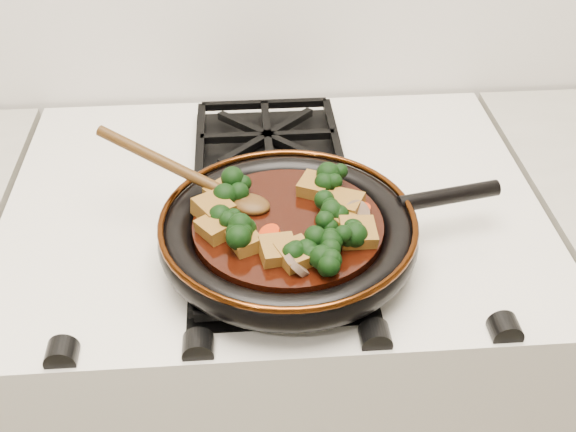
{
  "coord_description": "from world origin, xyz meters",
  "views": [
    {
      "loc": [
        -0.04,
        0.85,
        1.51
      ],
      "look_at": [
        0.01,
        1.56,
        0.97
      ],
      "focal_mm": 45.0,
      "sensor_mm": 36.0,
      "label": 1
    }
  ],
  "objects": [
    {
      "name": "broccoli_floret_9",
      "position": [
        -0.05,
        1.62,
        0.97
      ],
      "size": [
        0.07,
        0.07,
        0.06
      ],
      "primitive_type": null,
      "rotation": [
        0.05,
        -0.14,
        0.11
      ],
      "color": "black",
      "rests_on": "braising_sauce"
    },
    {
      "name": "tofu_cube_3",
      "position": [
        -0.0,
        1.5,
        0.97
      ],
      "size": [
        0.05,
        0.05,
        0.03
      ],
      "primitive_type": "cube",
      "rotation": [
        0.08,
        -0.12,
        1.74
      ],
      "color": "brown",
      "rests_on": "braising_sauce"
    },
    {
      "name": "carrot_coin_2",
      "position": [
        0.07,
        1.59,
        0.96
      ],
      "size": [
        0.03,
        0.03,
        0.01
      ],
      "primitive_type": "cylinder",
      "rotation": [
        0.11,
        -0.05,
        0.0
      ],
      "color": "red",
      "rests_on": "braising_sauce"
    },
    {
      "name": "braising_sauce",
      "position": [
        0.01,
        1.56,
        0.95
      ],
      "size": [
        0.24,
        0.24,
        0.02
      ],
      "primitive_type": "cylinder",
      "color": "black",
      "rests_on": "skillet"
    },
    {
      "name": "tofu_cube_9",
      "position": [
        -0.08,
        1.58,
        0.97
      ],
      "size": [
        0.06,
        0.06,
        0.03
      ],
      "primitive_type": "cube",
      "rotation": [
        0.06,
        -0.07,
        2.17
      ],
      "color": "brown",
      "rests_on": "braising_sauce"
    },
    {
      "name": "tofu_cube_8",
      "position": [
        0.02,
        1.49,
        0.97
      ],
      "size": [
        0.05,
        0.05,
        0.03
      ],
      "primitive_type": "cube",
      "rotation": [
        -0.0,
        -0.08,
        2.01
      ],
      "color": "brown",
      "rests_on": "braising_sauce"
    },
    {
      "name": "broccoli_floret_2",
      "position": [
        0.06,
        1.47,
        0.97
      ],
      "size": [
        0.06,
        0.07,
        0.06
      ],
      "primitive_type": null,
      "rotation": [
        0.11,
        0.01,
        0.1
      ],
      "color": "black",
      "rests_on": "braising_sauce"
    },
    {
      "name": "tofu_cube_10",
      "position": [
        -0.07,
        1.62,
        0.97
      ],
      "size": [
        0.06,
        0.06,
        0.03
      ],
      "primitive_type": "cube",
      "rotation": [
        -0.07,
        -0.09,
        2.27
      ],
      "color": "brown",
      "rests_on": "braising_sauce"
    },
    {
      "name": "skillet",
      "position": [
        0.01,
        1.56,
        0.94
      ],
      "size": [
        0.45,
        0.33,
        0.05
      ],
      "rotation": [
        0.0,
        0.0,
        0.2
      ],
      "color": "black",
      "rests_on": "burner_grate_front"
    },
    {
      "name": "carrot_coin_1",
      "position": [
        -0.05,
        1.55,
        0.96
      ],
      "size": [
        0.03,
        0.03,
        0.01
      ],
      "primitive_type": "cylinder",
      "rotation": [
        0.18,
        0.02,
        0.0
      ],
      "color": "red",
      "rests_on": "braising_sauce"
    },
    {
      "name": "tofu_cube_0",
      "position": [
        -0.08,
        1.55,
        0.97
      ],
      "size": [
        0.06,
        0.06,
        0.03
      ],
      "primitive_type": "cube",
      "rotation": [
        -0.06,
        -0.06,
        0.61
      ],
      "color": "brown",
      "rests_on": "braising_sauce"
    },
    {
      "name": "stove",
      "position": [
        0.0,
        1.69,
        0.45
      ],
      "size": [
        0.76,
        0.6,
        0.9
      ],
      "primitive_type": "cube",
      "color": "silver",
      "rests_on": "ground"
    },
    {
      "name": "tofu_cube_1",
      "position": [
        0.08,
        1.55,
        0.97
      ],
      "size": [
        0.05,
        0.05,
        0.02
      ],
      "primitive_type": "cube",
      "rotation": [
        0.1,
        0.03,
        2.09
      ],
      "color": "brown",
      "rests_on": "braising_sauce"
    },
    {
      "name": "tofu_cube_6",
      "position": [
        0.09,
        1.58,
        0.97
      ],
      "size": [
        0.06,
        0.05,
        0.03
      ],
      "primitive_type": "cube",
      "rotation": [
        -0.05,
        -0.06,
        1.09
      ],
      "color": "brown",
      "rests_on": "braising_sauce"
    },
    {
      "name": "burner_grate_front",
      "position": [
        0.0,
        1.55,
        0.91
      ],
      "size": [
        0.23,
        0.23,
        0.03
      ],
      "primitive_type": null,
      "color": "black",
      "rests_on": "stove"
    },
    {
      "name": "tofu_cube_4",
      "position": [
        0.09,
        1.52,
        0.97
      ],
      "size": [
        0.04,
        0.05,
        0.03
      ],
      "primitive_type": "cube",
      "rotation": [
        0.12,
        0.06,
        0.02
      ],
      "color": "brown",
      "rests_on": "braising_sauce"
    },
    {
      "name": "mushroom_slice_0",
      "position": [
        0.1,
        1.56,
        0.97
      ],
      "size": [
        0.04,
        0.04,
        0.03
      ],
      "primitive_type": "cylinder",
      "rotation": [
        0.79,
        0.0,
        0.24
      ],
      "color": "brown",
      "rests_on": "braising_sauce"
    },
    {
      "name": "wooden_spoon",
      "position": [
        -0.09,
        1.62,
        0.98
      ],
      "size": [
        0.14,
        0.09,
        0.23
      ],
      "rotation": [
        0.0,
        0.0,
        2.66
      ],
      "color": "#43290E",
      "rests_on": "braising_sauce"
    },
    {
      "name": "broccoli_floret_7",
      "position": [
        0.06,
        1.54,
        0.97
      ],
      "size": [
        0.08,
        0.08,
        0.06
      ],
      "primitive_type": null,
      "rotation": [
        0.11,
        0.19,
        1.21
      ],
      "color": "black",
      "rests_on": "braising_sauce"
    },
    {
      "name": "broccoli_floret_3",
      "position": [
        0.05,
        1.5,
        0.97
      ],
      "size": [
        0.08,
        0.08,
        0.07
      ],
      "primitive_type": null,
      "rotation": [
        -0.22,
        0.17,
        2.86
      ],
      "color": "black",
      "rests_on": "braising_sauce"
    },
    {
      "name": "tofu_cube_7",
      "position": [
        0.08,
        1.59,
        0.97
      ],
      "size": [
        0.04,
        0.03,
        0.02
      ],
      "primitive_type": "cube",
      "rotation": [
        -0.06,
        0.1,
        0.07
      ],
      "color": "brown",
      "rests_on": "braising_sauce"
    },
    {
      "name": "broccoli_floret_1",
      "position": [
        -0.05,
        1.52,
        0.97
      ],
      "size": [
        0.08,
        0.08,
        0.08
      ],
      "primitive_type": null,
      "rotation": [
        0.22,
        0.21,
        1.73
      ],
      "color": "black",
      "rests_on": "braising_sauce"
    },
    {
      "name": "mushroom_slice_3",
      "position": [
        -0.07,
        1.56,
        0.97
      ],
      "size": [
        0.03,
        0.03,
        0.03
      ],
      "primitive_type": "cylinder",
      "rotation": [
        0.77,
        0.0,
        1.64
      ],
      "color": "brown",
      "rests_on": "braising_sauce"
    },
    {
      "name": "burner_grate_back",
      "position": [
        0.0,
        1.83,
        0.91
      ],
      "size": [
        0.23,
        0.23,
        0.03
      ],
      "primitive_type": null,
      "color": "black",
      "rests_on": "stove"
    },
    {
      "name": "tofu_cube_5",
      "position": [
        -0.04,
        1.52,
        0.97
      ],
      "size": [
        0.05,
        0.05,
        0.02
      ],
      "primitive_type": "cube",
      "rotation": [
        -0.09,
        0.02,
        1.98
      ],
      "color": "brown",
      "rests_on": "braising_sauce"
    },
    {
      "name": "tofu_cube_2",
      "position": [
        0.05,
        1.62,
        0.97
      ],
      "size": [
        0.05,
        0.05,
        0.02
      ],
      "primitive_type": "cube",
      "rotation": [
        -0.01,
        -0.04,
        1.11
      ],
      "color": "brown",
      "rests_on": "braising_sauce"
    },
    {
      "name": "broccoli_floret_6",
      "position": [
        0.08,
        1.52,
        0.97
      ],
      "size": [
        0.09,
        0.09,
        0.08
      ],
      "primitive_type": null,
      "rotation": [
        0.16,
        0.2,
        0.98
      ],
      "color": "black",
      "rests_on": "braising_sauce"
    },
    {
      "name": "broccoli_floret_5",
      "position": [
        0.06,
        1.57,
        0.97
      ],
      "size": [
        0.09,
        0.08,
        0.07
      ],
      "primitive_type": null,
      "rotation": [
        0.14,
        0.18,
        0.83
      ],
      "color": "black",
      "rests_on": "braising_sauce"
    },
    {
      "name": "mushroom_slice_1",
      "position": [
        0.07,
        1.62,
        0.97
      ],
      "size": [
        0.04,
        0.04,
        0.03
      ],
      "primitive_type": "cylinder",
      "rotation": [
        0.82,
        0.0,
        2.09
      ],
      "color": "brown",
      "rests_on": "braising_sauce"
    },
    {
      "name": "broccoli_floret_4",
      "position": [
        0.07,
        1.63,
        0.97
      ],
      "size": [
        0.07,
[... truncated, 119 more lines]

